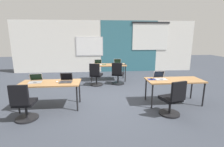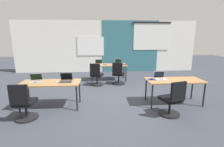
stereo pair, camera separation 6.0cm
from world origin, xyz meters
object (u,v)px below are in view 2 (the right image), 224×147
Objects in this scene: laptop_near_left_end at (36,80)px; mouse_near_left_inner at (57,81)px; desk_far_center at (109,66)px; chair_far_left at (97,76)px; desk_near_left at (50,84)px; laptop_far_right at (118,63)px; mouse_far_left at (104,64)px; laptop_near_left_inner at (66,80)px; mouse_near_right_inner at (152,79)px; mouse_far_right at (124,64)px; laptop_far_left at (99,63)px; laptop_near_right_inner at (160,78)px; chair_far_right at (118,75)px; chair_near_right_inner at (172,101)px; desk_near_right at (174,82)px.

mouse_near_left_inner is at bearing -13.88° from laptop_near_left_end.
desk_far_center is 1.00m from chair_far_left.
desk_far_center is 3.20m from mouse_near_left_inner.
desk_far_center is at bearing 57.99° from desk_near_left.
laptop_far_right reaches higher than mouse_far_left.
laptop_near_left_inner is at bearing -10.94° from laptop_near_left_end.
desk_near_left is 2.85m from mouse_near_right_inner.
mouse_far_right is 0.31× the size of laptop_far_left.
laptop_near_right_inner is at bearing 1.68° from desk_near_left.
mouse_far_left is at bearing -32.73° from chair_far_right.
laptop_far_left is at bearing -80.31° from chair_far_left.
laptop_far_right is 3.79m from laptop_near_left_end.
mouse_near_left_inner is 0.59m from laptop_near_left_end.
mouse_near_right_inner is 0.30× the size of laptop_near_left_end.
laptop_far_right reaches higher than laptop_near_right_inner.
laptop_near_right_inner is at bearing -76.33° from mouse_far_right.
desk_far_center is 15.44× the size of mouse_far_left.
desk_far_center is 0.71m from mouse_far_right.
desk_near_left is 3.58m from laptop_far_right.
mouse_far_left is (1.14, 2.77, -0.03)m from laptop_near_left_inner.
desk_near_left is 4.73× the size of laptop_far_left.
chair_far_left is 3.36m from chair_near_right_inner.
chair_far_right is at bearing -88.42° from laptop_far_right.
laptop_far_left is at bearing 127.44° from desk_near_right.
chair_far_right is (1.69, 2.07, -0.39)m from laptop_near_left_inner.
laptop_near_left_end reaches higher than mouse_near_right_inner.
desk_near_right is 15.46× the size of mouse_far_right.
desk_near_right is at bearing -6.69° from mouse_near_right_inner.
desk_far_center is 1.74× the size of chair_near_right_inner.
desk_near_left is 3.11m from laptop_near_right_inner.
laptop_far_left is (-0.87, 0.02, -0.00)m from laptop_far_right.
mouse_far_left is 3.91m from chair_near_right_inner.
mouse_far_right is at bearing 54.05° from laptop_near_left_inner.
chair_far_left is at bearing -113.35° from mouse_far_left.
mouse_far_left is (1.56, 2.80, 0.08)m from desk_near_left.
laptop_far_right reaches higher than laptop_near_left_end.
laptop_far_left reaches higher than mouse_near_left_inner.
laptop_near_right_inner reaches higher than laptop_far_left.
desk_near_right is at bearing 154.86° from chair_far_left.
laptop_near_left_end is (-1.71, -2.79, -0.00)m from laptop_far_left.
laptop_near_left_inner is at bearing -32.01° from chair_near_right_inner.
chair_far_right is 8.88× the size of mouse_far_left.
chair_far_left is at bearing -124.03° from desk_far_center.
laptop_near_left_inner is 2.69m from laptop_near_right_inner.
desk_near_right is 3.60m from laptop_far_left.
laptop_far_right reaches higher than chair_far_right.
laptop_near_left_inner is at bearing 178.99° from laptop_near_right_inner.
laptop_near_left_inner reaches higher than chair_near_right_inner.
chair_near_right_inner reaches higher than mouse_far_right.
laptop_near_left_inner is (-3.08, 0.03, 0.11)m from desk_near_right.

